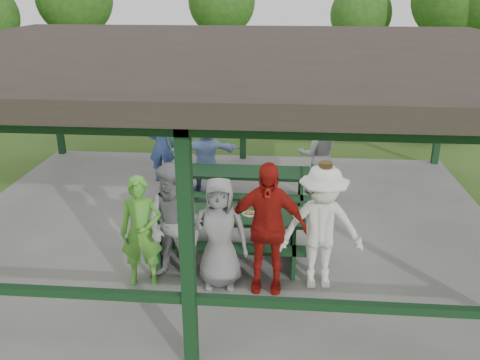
# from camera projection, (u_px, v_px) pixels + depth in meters

# --- Properties ---
(ground) EXTENTS (90.00, 90.00, 0.00)m
(ground) POSITION_uv_depth(u_px,v_px,m) (227.00, 227.00, 9.58)
(ground) COLOR #33581B
(ground) RESTS_ON ground
(concrete_slab) EXTENTS (10.00, 8.00, 0.10)m
(concrete_slab) POSITION_uv_depth(u_px,v_px,m) (227.00, 225.00, 9.56)
(concrete_slab) COLOR slate
(concrete_slab) RESTS_ON ground
(pavilion_structure) EXTENTS (10.60, 8.60, 3.24)m
(pavilion_structure) POSITION_uv_depth(u_px,v_px,m) (225.00, 56.00, 8.43)
(pavilion_structure) COLOR black
(pavilion_structure) RESTS_ON concrete_slab
(picnic_table_near) EXTENTS (2.42, 1.39, 0.75)m
(picnic_table_near) POSITION_uv_depth(u_px,v_px,m) (230.00, 229.00, 8.24)
(picnic_table_near) COLOR black
(picnic_table_near) RESTS_ON concrete_slab
(picnic_table_far) EXTENTS (2.79, 1.39, 0.75)m
(picnic_table_far) POSITION_uv_depth(u_px,v_px,m) (240.00, 183.00, 10.09)
(picnic_table_far) COLOR black
(picnic_table_far) RESTS_ON concrete_slab
(table_setting) EXTENTS (2.28, 0.45, 0.10)m
(table_setting) POSITION_uv_depth(u_px,v_px,m) (233.00, 211.00, 8.16)
(table_setting) COLOR white
(table_setting) RESTS_ON picnic_table_near
(contestant_green) EXTENTS (0.66, 0.49, 1.68)m
(contestant_green) POSITION_uv_depth(u_px,v_px,m) (141.00, 232.00, 7.34)
(contestant_green) COLOR #53A632
(contestant_green) RESTS_ON concrete_slab
(contestant_grey_left) EXTENTS (1.06, 0.92, 1.87)m
(contestant_grey_left) POSITION_uv_depth(u_px,v_px,m) (175.00, 226.00, 7.30)
(contestant_grey_left) COLOR gray
(contestant_grey_left) RESTS_ON concrete_slab
(contestant_grey_mid) EXTENTS (0.85, 0.58, 1.69)m
(contestant_grey_mid) POSITION_uv_depth(u_px,v_px,m) (219.00, 233.00, 7.30)
(contestant_grey_mid) COLOR gray
(contestant_grey_mid) RESTS_ON concrete_slab
(contestant_red) EXTENTS (1.16, 0.52, 1.95)m
(contestant_red) POSITION_uv_depth(u_px,v_px,m) (266.00, 227.00, 7.18)
(contestant_red) COLOR #A41711
(contestant_red) RESTS_ON concrete_slab
(contestant_white_fedora) EXTENTS (1.27, 0.80, 1.93)m
(contestant_white_fedora) POSITION_uv_depth(u_px,v_px,m) (322.00, 228.00, 7.23)
(contestant_white_fedora) COLOR white
(contestant_white_fedora) RESTS_ON concrete_slab
(spectator_lblue) EXTENTS (1.57, 0.84, 1.62)m
(spectator_lblue) POSITION_uv_depth(u_px,v_px,m) (206.00, 154.00, 10.80)
(spectator_lblue) COLOR #98B4EB
(spectator_lblue) RESTS_ON concrete_slab
(spectator_blue) EXTENTS (0.61, 0.41, 1.63)m
(spectator_blue) POSITION_uv_depth(u_px,v_px,m) (162.00, 146.00, 11.30)
(spectator_blue) COLOR #395394
(spectator_blue) RESTS_ON concrete_slab
(spectator_grey) EXTENTS (0.89, 0.73, 1.72)m
(spectator_grey) POSITION_uv_depth(u_px,v_px,m) (318.00, 154.00, 10.61)
(spectator_grey) COLOR #939496
(spectator_grey) RESTS_ON concrete_slab
(pickup_truck) EXTENTS (6.22, 4.21, 1.58)m
(pickup_truck) POSITION_uv_depth(u_px,v_px,m) (366.00, 102.00, 16.04)
(pickup_truck) COLOR silver
(pickup_truck) RESTS_ON ground
(farm_trailer) EXTENTS (3.92, 1.91, 1.36)m
(farm_trailer) POSITION_uv_depth(u_px,v_px,m) (174.00, 98.00, 17.15)
(farm_trailer) COLOR navy
(farm_trailer) RESTS_ON ground
(tree_left) EXTENTS (3.27, 3.27, 5.11)m
(tree_left) POSITION_uv_depth(u_px,v_px,m) (222.00, 2.00, 24.83)
(tree_left) COLOR #342015
(tree_left) RESTS_ON ground
(tree_mid) EXTENTS (2.80, 2.80, 4.38)m
(tree_mid) POSITION_uv_depth(u_px,v_px,m) (361.00, 15.00, 23.44)
(tree_mid) COLOR #342015
(tree_mid) RESTS_ON ground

